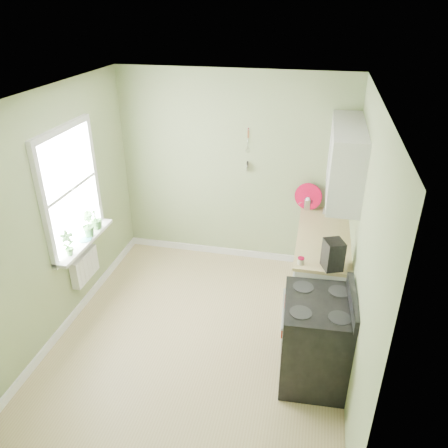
% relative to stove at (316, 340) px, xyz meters
% --- Properties ---
extents(floor, '(3.20, 3.60, 0.02)m').
position_rel_stove_xyz_m(floor, '(-1.28, 0.37, -0.49)').
color(floor, tan).
rests_on(floor, ground).
extents(ceiling, '(3.20, 3.60, 0.02)m').
position_rel_stove_xyz_m(ceiling, '(-1.28, 0.37, 2.23)').
color(ceiling, white).
rests_on(ceiling, wall_back).
extents(wall_back, '(3.20, 0.02, 2.70)m').
position_rel_stove_xyz_m(wall_back, '(-1.28, 2.18, 0.87)').
color(wall_back, '#92A16E').
rests_on(wall_back, floor).
extents(wall_left, '(0.02, 3.60, 2.70)m').
position_rel_stove_xyz_m(wall_left, '(-2.89, 0.37, 0.87)').
color(wall_left, '#92A16E').
rests_on(wall_left, floor).
extents(wall_right, '(0.02, 3.60, 2.70)m').
position_rel_stove_xyz_m(wall_right, '(0.33, 0.37, 0.87)').
color(wall_right, '#92A16E').
rests_on(wall_right, floor).
extents(base_cabinets, '(0.60, 1.60, 0.87)m').
position_rel_stove_xyz_m(base_cabinets, '(0.02, 1.37, -0.04)').
color(base_cabinets, silver).
rests_on(base_cabinets, floor).
extents(countertop, '(0.64, 1.60, 0.04)m').
position_rel_stove_xyz_m(countertop, '(0.01, 1.37, 0.41)').
color(countertop, '#CFBB7F').
rests_on(countertop, base_cabinets).
extents(upper_cabinets, '(0.35, 1.40, 0.80)m').
position_rel_stove_xyz_m(upper_cabinets, '(0.15, 1.47, 1.37)').
color(upper_cabinets, silver).
rests_on(upper_cabinets, wall_right).
extents(window, '(0.06, 1.14, 1.44)m').
position_rel_stove_xyz_m(window, '(-2.86, 0.67, 1.07)').
color(window, white).
rests_on(window, wall_left).
extents(window_sill, '(0.18, 1.14, 0.04)m').
position_rel_stove_xyz_m(window_sill, '(-2.79, 0.67, 0.40)').
color(window_sill, white).
rests_on(window_sill, wall_left).
extents(radiator, '(0.12, 0.50, 0.35)m').
position_rel_stove_xyz_m(radiator, '(-2.82, 0.62, 0.07)').
color(radiator, white).
rests_on(radiator, wall_left).
extents(wall_utensils, '(0.02, 0.14, 0.58)m').
position_rel_stove_xyz_m(wall_utensils, '(-1.08, 2.15, 1.09)').
color(wall_utensils, '#CFBB7F').
rests_on(wall_utensils, wall_back).
extents(stove, '(0.72, 0.80, 1.06)m').
position_rel_stove_xyz_m(stove, '(0.00, 0.00, 0.00)').
color(stove, black).
rests_on(stove, floor).
extents(stand_mixer, '(0.28, 0.36, 0.40)m').
position_rel_stove_xyz_m(stand_mixer, '(0.12, 2.11, 0.60)').
color(stand_mixer, '#B2B2B7').
rests_on(stand_mixer, countertop).
extents(kettle, '(0.18, 0.11, 0.18)m').
position_rel_stove_xyz_m(kettle, '(-0.23, 2.09, 0.52)').
color(kettle, silver).
rests_on(kettle, countertop).
extents(coffee_maker, '(0.25, 0.26, 0.33)m').
position_rel_stove_xyz_m(coffee_maker, '(0.10, 0.67, 0.59)').
color(coffee_maker, black).
rests_on(coffee_maker, countertop).
extents(red_tray, '(0.37, 0.13, 0.37)m').
position_rel_stove_xyz_m(red_tray, '(-0.23, 2.09, 0.62)').
color(red_tray, '#9F0627').
rests_on(red_tray, countertop).
extents(jar, '(0.07, 0.07, 0.08)m').
position_rel_stove_xyz_m(jar, '(-0.23, 0.67, 0.47)').
color(jar, beige).
rests_on(jar, countertop).
extents(plant_a, '(0.19, 0.19, 0.30)m').
position_rel_stove_xyz_m(plant_a, '(-2.78, 0.31, 0.58)').
color(plant_a, '#44773A').
rests_on(plant_a, window_sill).
extents(plant_b, '(0.23, 0.23, 0.32)m').
position_rel_stove_xyz_m(plant_b, '(-2.78, 0.77, 0.58)').
color(plant_b, '#44773A').
rests_on(plant_b, window_sill).
extents(plant_c, '(0.18, 0.18, 0.27)m').
position_rel_stove_xyz_m(plant_c, '(-2.78, 0.97, 0.56)').
color(plant_c, '#44773A').
rests_on(plant_c, window_sill).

